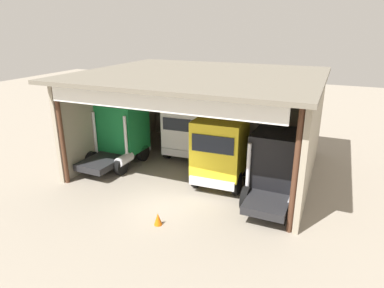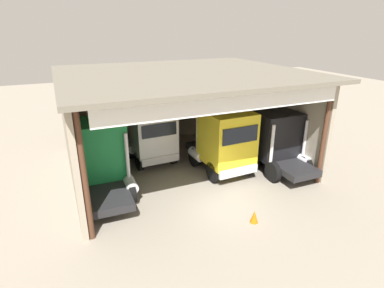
% 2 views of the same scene
% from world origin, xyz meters
% --- Properties ---
extents(ground_plane, '(80.00, 80.00, 0.00)m').
position_xyz_m(ground_plane, '(0.00, 0.00, 0.00)').
color(ground_plane, gray).
rests_on(ground_plane, ground).
extents(workshop_shed, '(12.91, 11.41, 5.68)m').
position_xyz_m(workshop_shed, '(0.00, 6.00, 3.89)').
color(workshop_shed, '#9E937F').
rests_on(workshop_shed, ground).
extents(truck_green_yard_outside, '(2.65, 4.84, 3.68)m').
position_xyz_m(truck_green_yard_outside, '(-4.81, 3.81, 1.92)').
color(truck_green_yard_outside, '#197F3D').
rests_on(truck_green_yard_outside, ground).
extents(truck_white_left_bay, '(2.70, 4.29, 3.33)m').
position_xyz_m(truck_white_left_bay, '(-1.51, 6.29, 1.76)').
color(truck_white_left_bay, white).
rests_on(truck_white_left_bay, ground).
extents(truck_yellow_center_right_bay, '(2.74, 4.88, 3.70)m').
position_xyz_m(truck_yellow_center_right_bay, '(1.80, 3.27, 1.96)').
color(truck_yellow_center_right_bay, yellow).
rests_on(truck_yellow_center_right_bay, ground).
extents(truck_black_center_bay, '(2.64, 4.57, 3.42)m').
position_xyz_m(truck_black_center_bay, '(4.86, 2.65, 1.83)').
color(truck_black_center_bay, black).
rests_on(truck_black_center_bay, ground).
extents(oil_drum, '(0.58, 0.58, 0.89)m').
position_xyz_m(oil_drum, '(-1.26, 9.46, 0.45)').
color(oil_drum, gold).
rests_on(oil_drum, ground).
extents(tool_cart, '(0.90, 0.60, 1.00)m').
position_xyz_m(tool_cart, '(-4.06, 8.95, 0.50)').
color(tool_cart, black).
rests_on(tool_cart, ground).
extents(traffic_cone, '(0.36, 0.36, 0.56)m').
position_xyz_m(traffic_cone, '(0.64, -1.57, 0.28)').
color(traffic_cone, orange).
rests_on(traffic_cone, ground).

